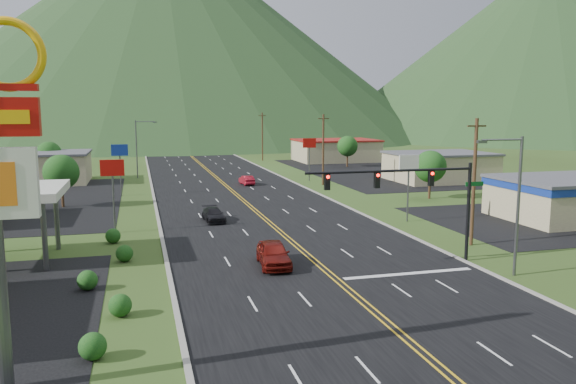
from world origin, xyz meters
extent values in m
plane|color=#2E3C15|center=(0.00, 0.00, 0.00)|extent=(500.00, 500.00, 0.00)
cube|color=black|center=(0.00, 0.00, 0.00)|extent=(20.00, 460.00, 0.04)
torus|color=#FCB20C|center=(-16.15, 2.00, 12.60)|extent=(2.62, 0.32, 2.62)
cylinder|color=black|center=(10.50, 14.00, 3.50)|extent=(0.24, 0.24, 7.00)
cylinder|color=black|center=(4.50, 14.00, 6.60)|extent=(12.00, 0.18, 0.18)
cube|color=#0C591E|center=(10.90, 14.00, 5.50)|extent=(1.40, 0.06, 0.30)
cube|color=black|center=(7.50, 14.00, 6.00)|extent=(0.35, 0.28, 1.05)
sphere|color=#FF0C05|center=(7.50, 13.82, 6.35)|extent=(0.22, 0.22, 0.22)
cube|color=black|center=(3.50, 14.00, 6.00)|extent=(0.35, 0.28, 1.05)
sphere|color=#FF0C05|center=(3.50, 13.82, 6.35)|extent=(0.22, 0.22, 0.22)
cube|color=black|center=(0.00, 14.00, 6.00)|extent=(0.35, 0.28, 1.05)
sphere|color=#FF0C05|center=(0.00, 13.82, 6.35)|extent=(0.22, 0.22, 0.22)
cylinder|color=#59595E|center=(11.50, 10.00, 4.50)|extent=(0.20, 0.20, 9.00)
cylinder|color=#59595E|center=(10.06, 10.00, 8.80)|extent=(2.88, 0.12, 0.12)
cube|color=#59595E|center=(8.62, 10.00, 8.70)|extent=(0.60, 0.25, 0.18)
cylinder|color=#59595E|center=(-12.00, 70.00, 4.50)|extent=(0.20, 0.20, 9.00)
cylinder|color=#59595E|center=(-10.56, 70.00, 8.80)|extent=(2.88, 0.12, 0.12)
cube|color=#59595E|center=(-9.12, 70.00, 8.70)|extent=(0.60, 0.25, 0.18)
cylinder|color=#59595E|center=(-18.00, 19.00, 2.50)|extent=(0.36, 0.36, 5.00)
cylinder|color=#59595E|center=(-18.00, 25.00, 2.50)|extent=(0.36, 0.36, 5.00)
cube|color=#C1B586|center=(-28.00, 68.00, 2.10)|extent=(18.00, 11.00, 4.20)
cube|color=#4C4C51|center=(-28.00, 68.00, 4.35)|extent=(18.40, 11.40, 0.30)
cube|color=#C1B586|center=(32.00, 55.00, 2.00)|extent=(14.00, 11.00, 4.00)
cube|color=#4C4C51|center=(32.00, 55.00, 4.15)|extent=(14.40, 11.40, 0.30)
cube|color=#C1B586|center=(28.00, 90.00, 2.10)|extent=(16.00, 12.00, 4.20)
cube|color=maroon|center=(28.00, 90.00, 4.35)|extent=(16.40, 12.40, 0.30)
cylinder|color=#59595E|center=(-14.00, 30.00, 2.50)|extent=(0.16, 0.16, 5.00)
cube|color=#B80D0A|center=(-14.00, 30.00, 5.70)|extent=(2.00, 0.18, 1.40)
cylinder|color=#59595E|center=(-14.00, 52.00, 2.50)|extent=(0.16, 0.16, 5.00)
cube|color=navy|center=(-14.00, 52.00, 5.70)|extent=(2.00, 0.18, 1.40)
cylinder|color=#59595E|center=(13.00, 28.00, 2.50)|extent=(0.16, 0.16, 5.00)
cube|color=white|center=(13.00, 28.00, 5.70)|extent=(2.00, 0.18, 1.40)
cylinder|color=#59595E|center=(13.00, 60.00, 2.50)|extent=(0.16, 0.16, 5.00)
cube|color=#B80D0A|center=(13.00, 60.00, 5.70)|extent=(2.00, 0.18, 1.40)
cylinder|color=#382314|center=(-20.00, 45.00, 1.50)|extent=(0.30, 0.30, 3.00)
sphere|color=#134316|center=(-20.00, 45.00, 3.90)|extent=(3.84, 3.84, 3.84)
cylinder|color=#382314|center=(-25.00, 72.00, 1.50)|extent=(0.30, 0.30, 3.00)
sphere|color=#134316|center=(-25.00, 72.00, 3.90)|extent=(3.84, 3.84, 3.84)
cylinder|color=#382314|center=(22.00, 40.00, 1.50)|extent=(0.30, 0.30, 3.00)
sphere|color=#134316|center=(22.00, 40.00, 3.90)|extent=(3.84, 3.84, 3.84)
cylinder|color=#382314|center=(26.00, 78.00, 1.50)|extent=(0.30, 0.30, 3.00)
sphere|color=#134316|center=(26.00, 78.00, 3.90)|extent=(3.84, 3.84, 3.84)
cylinder|color=#382314|center=(13.50, 18.00, 5.00)|extent=(0.28, 0.28, 10.00)
cube|color=#382314|center=(13.50, 18.00, 9.40)|extent=(1.60, 0.12, 0.12)
cylinder|color=#382314|center=(13.50, 55.00, 5.00)|extent=(0.28, 0.28, 10.00)
cube|color=#382314|center=(13.50, 55.00, 9.40)|extent=(1.60, 0.12, 0.12)
cylinder|color=#382314|center=(13.50, 95.00, 5.00)|extent=(0.28, 0.28, 10.00)
cube|color=#382314|center=(13.50, 95.00, 9.40)|extent=(1.60, 0.12, 0.12)
cylinder|color=#382314|center=(13.50, 135.00, 5.00)|extent=(0.28, 0.28, 10.00)
cube|color=#382314|center=(13.50, 135.00, 9.40)|extent=(1.60, 0.12, 0.12)
cone|color=#1E3A1A|center=(0.00, 220.00, 42.50)|extent=(220.00, 220.00, 85.00)
cone|color=#1E3A1A|center=(147.84, 176.19, 35.00)|extent=(180.00, 180.00, 70.00)
imported|color=#620F0A|center=(-3.10, 16.08, 0.86)|extent=(2.46, 5.18, 1.71)
imported|color=black|center=(-5.02, 32.68, 0.63)|extent=(2.03, 4.42, 1.25)
imported|color=maroon|center=(3.03, 57.91, 0.65)|extent=(1.71, 4.07, 1.31)
camera|label=1|loc=(-11.80, -20.22, 10.67)|focal=35.00mm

